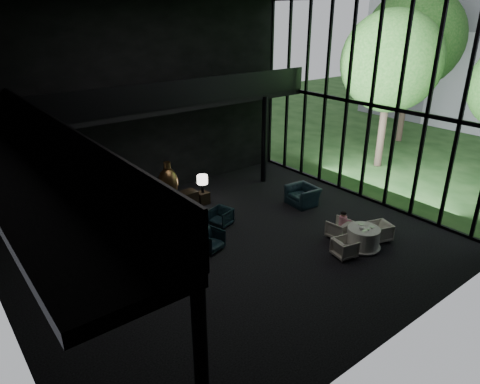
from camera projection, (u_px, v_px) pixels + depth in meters
floor at (234, 246)px, 14.75m from camera, size 14.00×12.00×0.02m
wall_back at (145, 103)px, 17.53m from camera, size 14.00×0.04×8.00m
wall_front at (409, 193)px, 8.84m from camera, size 14.00×0.04×8.00m
curtain_wall at (371, 105)px, 17.13m from camera, size 0.20×12.00×8.00m
mezzanine_left at (25, 176)px, 9.78m from camera, size 2.00×12.00×0.25m
mezzanine_back at (178, 104)px, 17.37m from camera, size 12.00×2.00×0.25m
railing_left at (65, 143)px, 10.11m from camera, size 0.06×12.00×1.00m
railing_back at (191, 92)px, 16.41m from camera, size 12.00×0.06×1.00m
column_sw at (201, 374)px, 7.00m from camera, size 0.24×0.24×4.00m
column_nw at (26, 177)px, 15.26m from camera, size 0.24×0.24×4.00m
column_ne at (264, 140)px, 19.59m from camera, size 0.24×0.24×4.00m
tree_near at (391, 62)px, 20.39m from camera, size 4.80×4.80×7.65m
tree_far at (414, 39)px, 24.38m from camera, size 5.60×5.60×8.80m
console at (170, 206)px, 16.89m from camera, size 2.40×0.55×0.76m
bronze_urn at (168, 182)px, 16.50m from camera, size 0.77×0.77×1.43m
side_table_left at (131, 218)px, 16.14m from camera, size 0.47×0.47×0.52m
table_lamp_left at (131, 203)px, 15.74m from camera, size 0.36×0.36×0.60m
side_table_right at (203, 198)px, 17.90m from camera, size 0.47×0.47×0.51m
table_lamp_right at (202, 180)px, 17.57m from camera, size 0.45×0.45×0.75m
sofa at (174, 215)px, 16.07m from camera, size 2.09×0.78×0.80m
lounge_armchair_west at (154, 242)px, 14.09m from camera, size 0.92×0.97×0.89m
lounge_armchair_east at (221, 216)px, 16.06m from camera, size 0.82×0.85×0.71m
lounge_armchair_south at (210, 239)px, 14.38m from camera, size 0.91×0.88×0.78m
window_armchair at (303, 191)px, 17.71m from camera, size 0.98×1.41×1.18m
coffee_table at (183, 230)px, 15.41m from camera, size 0.97×0.97×0.35m
dining_table at (363, 239)px, 14.50m from camera, size 1.23×1.23×0.75m
dining_chair_north at (339, 228)px, 15.17m from camera, size 0.77×0.73×0.72m
dining_chair_east at (379, 231)px, 15.01m from camera, size 0.79×0.81×0.68m
dining_chair_west at (345, 248)px, 14.00m from camera, size 0.69×0.72×0.63m
child at (343, 219)px, 14.99m from camera, size 0.28×0.28×0.59m
plate_a at (363, 230)px, 14.20m from camera, size 0.22×0.22×0.01m
plate_b at (361, 224)px, 14.60m from camera, size 0.24×0.24×0.01m
saucer at (372, 227)px, 14.43m from camera, size 0.20×0.20×0.01m
coffee_cup at (372, 228)px, 14.30m from camera, size 0.10×0.10×0.06m
cereal_bowl at (361, 228)px, 14.26m from camera, size 0.16×0.16×0.08m
cream_pot at (368, 230)px, 14.17m from camera, size 0.07×0.07×0.07m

